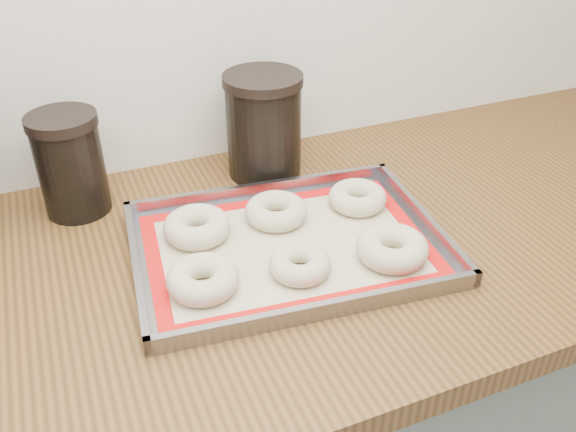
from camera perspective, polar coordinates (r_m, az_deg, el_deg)
name	(u,v)px	position (r m, az deg, el deg)	size (l,w,h in m)	color
countertop	(170,281)	(0.91, -10.96, -6.03)	(3.06, 0.68, 0.04)	brown
baking_tray	(288,245)	(0.92, 0.00, -2.76)	(0.49, 0.38, 0.03)	gray
baking_mat	(288,246)	(0.92, 0.00, -2.86)	(0.45, 0.33, 0.00)	#C6B793
bagel_front_left	(203,279)	(0.84, -7.98, -5.87)	(0.10, 0.10, 0.04)	beige
bagel_front_mid	(300,264)	(0.86, 1.13, -4.51)	(0.09, 0.09, 0.03)	beige
bagel_front_right	(392,248)	(0.90, 9.74, -2.97)	(0.11, 0.11, 0.04)	beige
bagel_back_left	(197,227)	(0.95, -8.53, -1.00)	(0.10, 0.10, 0.04)	beige
bagel_back_mid	(276,211)	(0.98, -1.13, 0.47)	(0.10, 0.10, 0.03)	beige
bagel_back_right	(357,197)	(1.02, 6.52, 1.74)	(0.10, 0.10, 0.03)	beige
canister_mid	(70,164)	(1.04, -19.69, 4.61)	(0.11, 0.11, 0.17)	black
canister_right	(264,125)	(1.09, -2.29, 8.48)	(0.14, 0.14, 0.19)	black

